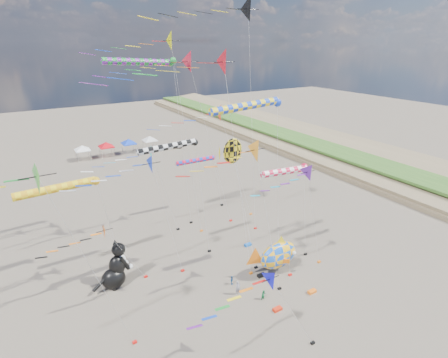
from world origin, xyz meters
name	(u,v)px	position (x,y,z in m)	size (l,w,h in m)	color
ground	(294,336)	(0.00, 0.00, 0.00)	(260.00, 260.00, 0.00)	brown
delta_kite_0	(293,174)	(4.76, 6.74, 12.00)	(10.38, 1.89, 13.29)	#5A2090
delta_kite_1	(103,233)	(-11.92, 14.54, 6.67)	(8.55, 1.75, 7.91)	#D5540F
delta_kite_2	(48,177)	(-16.10, 6.48, 16.00)	(11.14, 2.39, 17.47)	green
delta_kite_3	(203,66)	(-3.56, 9.12, 22.05)	(14.79, 2.40, 23.58)	red
delta_kite_4	(136,158)	(-5.84, 22.16, 11.14)	(11.08, 1.80, 12.46)	#0FD8CF
delta_kite_5	(141,170)	(-7.99, 13.45, 12.71)	(10.39, 2.10, 14.09)	#0C2DBF
delta_kite_6	(193,63)	(1.26, 20.50, 21.56)	(14.54, 2.73, 23.18)	red
delta_kite_7	(238,11)	(4.88, 16.91, 26.80)	(13.64, 2.97, 28.53)	black
delta_kite_8	(257,157)	(-0.57, 5.47, 14.99)	(9.86, 2.30, 16.41)	orange
delta_kite_9	(162,43)	(-2.45, 20.13, 23.69)	(11.74, 2.28, 25.15)	#DEE50B
delta_kite_10	(220,115)	(4.92, 20.68, 15.26)	(13.24, 2.40, 16.76)	#EE3B14
delta_kite_11	(284,292)	(-2.86, -1.43, 7.00)	(9.18, 1.79, 8.28)	#0E11D4
windsock_0	(143,63)	(-3.79, 22.95, 21.66)	(9.84, 0.80, 22.16)	#18882E
windsock_1	(287,171)	(5.77, 8.72, 11.45)	(7.12, 0.73, 11.90)	red
windsock_2	(61,188)	(-14.54, 19.11, 10.31)	(9.33, 0.87, 10.79)	gold
windsock_3	(171,147)	(-4.16, 15.29, 13.89)	(7.90, 0.69, 14.34)	black
windsock_4	(198,160)	(4.00, 25.51, 8.10)	(7.36, 0.70, 8.51)	red
windsock_5	(249,107)	(1.02, 9.05, 18.43)	(8.93, 0.76, 18.91)	blue
angelfish_kite	(231,152)	(0.79, 11.67, 13.49)	(3.74, 3.02, 14.92)	yellow
cat_inflatable	(115,265)	(-11.24, 14.90, 2.53)	(3.74, 1.87, 5.05)	black
fish_inflatable	(278,255)	(4.32, 7.64, 2.42)	(6.20, 3.12, 4.77)	blue
person_adult	(238,288)	(-1.20, 7.07, 0.77)	(0.56, 0.37, 1.54)	gray
child_green	(264,295)	(0.59, 5.10, 0.54)	(0.53, 0.41, 1.08)	#1C7C43
child_blue	(232,280)	(-0.88, 8.70, 0.51)	(0.60, 0.25, 1.03)	#215599
kite_bag_0	(312,291)	(5.41, 3.33, 0.15)	(0.90, 0.44, 0.30)	orange
kite_bag_1	(261,275)	(2.59, 8.16, 0.15)	(0.90, 0.44, 0.30)	black
kite_bag_2	(277,309)	(0.78, 3.21, 0.15)	(0.90, 0.44, 0.30)	red
kite_bag_3	(248,245)	(4.85, 13.93, 0.15)	(0.90, 0.44, 0.30)	blue
tent_row	(117,141)	(1.50, 60.00, 3.15)	(19.20, 4.20, 3.80)	white
parked_car	(175,146)	(14.44, 58.00, 0.57)	(1.35, 3.34, 1.14)	#26262D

